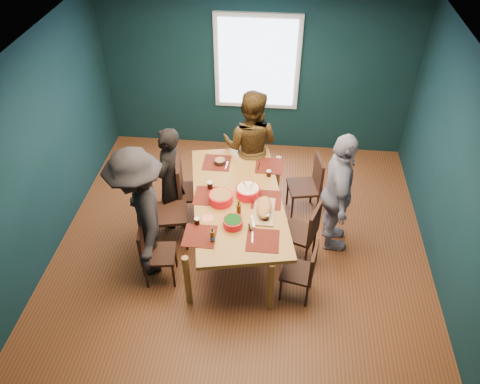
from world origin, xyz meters
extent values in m
cube|color=brown|center=(0.00, 0.00, -0.01)|extent=(5.00, 5.00, 0.01)
cube|color=beige|center=(0.00, 0.00, 2.70)|extent=(5.00, 5.00, 0.01)
cube|color=#0F2A35|center=(-2.50, 0.00, 1.35)|extent=(0.01, 5.00, 2.70)
cube|color=#0F2A35|center=(2.50, 0.00, 1.35)|extent=(0.01, 5.00, 2.70)
cube|color=#0F2A35|center=(0.00, 2.50, 1.35)|extent=(5.00, 0.01, 2.70)
cube|color=#0F2A35|center=(0.00, -2.50, 1.35)|extent=(5.00, 0.01, 2.70)
cube|color=silver|center=(0.00, 2.47, 1.55)|extent=(1.35, 0.06, 1.55)
cube|color=#A26830|center=(-0.05, 0.01, 0.81)|extent=(1.52, 2.38, 0.06)
cylinder|color=#A26830|center=(-0.54, -1.00, 0.39)|extent=(0.08, 0.08, 0.78)
cylinder|color=#A26830|center=(0.43, -1.00, 0.39)|extent=(0.08, 0.08, 0.78)
cylinder|color=#A26830|center=(-0.54, 1.03, 0.39)|extent=(0.08, 0.08, 0.78)
cylinder|color=#A26830|center=(0.43, 1.03, 0.39)|extent=(0.08, 0.08, 0.78)
cube|color=black|center=(-0.71, 0.52, 0.47)|extent=(0.50, 0.50, 0.04)
cube|color=black|center=(-0.90, 0.49, 0.73)|extent=(0.11, 0.44, 0.48)
cylinder|color=black|center=(-0.87, 0.30, 0.22)|extent=(0.03, 0.03, 0.45)
cylinder|color=black|center=(-0.50, 0.36, 0.22)|extent=(0.03, 0.03, 0.45)
cylinder|color=black|center=(-0.92, 0.67, 0.22)|extent=(0.03, 0.03, 0.45)
cylinder|color=black|center=(-0.55, 0.73, 0.22)|extent=(0.03, 0.03, 0.45)
cube|color=black|center=(-0.97, 0.00, 0.50)|extent=(0.56, 0.56, 0.04)
cube|color=black|center=(-1.17, -0.04, 0.78)|extent=(0.14, 0.47, 0.51)
cylinder|color=black|center=(-1.12, -0.24, 0.24)|extent=(0.04, 0.04, 0.48)
cylinder|color=black|center=(-0.73, -0.15, 0.24)|extent=(0.04, 0.04, 0.48)
cylinder|color=black|center=(-1.20, 0.16, 0.24)|extent=(0.04, 0.04, 0.48)
cylinder|color=black|center=(-0.81, 0.24, 0.24)|extent=(0.04, 0.04, 0.48)
cube|color=black|center=(-0.95, -0.65, 0.42)|extent=(0.44, 0.44, 0.04)
cube|color=black|center=(-1.13, -0.68, 0.65)|extent=(0.09, 0.39, 0.43)
cylinder|color=black|center=(-1.10, -0.84, 0.20)|extent=(0.03, 0.03, 0.40)
cylinder|color=black|center=(-0.76, -0.80, 0.20)|extent=(0.03, 0.03, 0.40)
cylinder|color=black|center=(-1.14, -0.51, 0.20)|extent=(0.03, 0.03, 0.40)
cylinder|color=black|center=(-0.81, -0.47, 0.20)|extent=(0.03, 0.03, 0.40)
cube|color=black|center=(0.81, 0.78, 0.46)|extent=(0.50, 0.50, 0.04)
cube|color=black|center=(1.00, 0.82, 0.71)|extent=(0.13, 0.42, 0.47)
cylinder|color=black|center=(0.67, 0.57, 0.22)|extent=(0.03, 0.03, 0.43)
cylinder|color=black|center=(1.03, 0.64, 0.22)|extent=(0.03, 0.03, 0.43)
cylinder|color=black|center=(0.60, 0.93, 0.22)|extent=(0.03, 0.03, 0.43)
cylinder|color=black|center=(0.95, 1.00, 0.22)|extent=(0.03, 0.03, 0.43)
cube|color=black|center=(0.75, -0.13, 0.44)|extent=(0.53, 0.53, 0.04)
cube|color=black|center=(0.93, -0.19, 0.68)|extent=(0.18, 0.40, 0.45)
cylinder|color=black|center=(0.53, -0.24, 0.21)|extent=(0.03, 0.03, 0.42)
cylinder|color=black|center=(0.86, -0.36, 0.21)|extent=(0.03, 0.03, 0.42)
cylinder|color=black|center=(0.65, 0.10, 0.21)|extent=(0.03, 0.03, 0.42)
cylinder|color=black|center=(0.98, -0.02, 0.21)|extent=(0.03, 0.03, 0.42)
cube|color=black|center=(0.74, -0.75, 0.40)|extent=(0.44, 0.44, 0.04)
cube|color=black|center=(0.91, -0.78, 0.62)|extent=(0.11, 0.37, 0.41)
cylinder|color=black|center=(0.56, -0.87, 0.19)|extent=(0.03, 0.03, 0.38)
cylinder|color=black|center=(0.87, -0.94, 0.19)|extent=(0.03, 0.03, 0.38)
cylinder|color=black|center=(0.62, -0.56, 0.19)|extent=(0.03, 0.03, 0.38)
cylinder|color=black|center=(0.93, -0.62, 0.19)|extent=(0.03, 0.03, 0.38)
imported|color=black|center=(-1.02, 0.39, 0.77)|extent=(0.46, 0.62, 1.55)
imported|color=black|center=(0.02, 1.14, 0.87)|extent=(0.96, 0.81, 1.75)
imported|color=white|center=(1.21, 0.17, 0.87)|extent=(0.47, 1.04, 1.74)
imported|color=black|center=(-1.17, -0.49, 0.91)|extent=(1.08, 1.34, 1.82)
cylinder|color=red|center=(-0.25, -0.09, 0.90)|extent=(0.30, 0.30, 0.12)
cylinder|color=#598C32|center=(-0.25, -0.09, 0.95)|extent=(0.26, 0.26, 0.02)
cylinder|color=red|center=(0.07, 0.07, 0.90)|extent=(0.31, 0.31, 0.12)
cylinder|color=#F8E6CB|center=(0.07, 0.07, 0.96)|extent=(0.27, 0.27, 0.02)
cylinder|color=tan|center=(0.11, 0.07, 1.00)|extent=(0.09, 0.17, 0.25)
cylinder|color=tan|center=(0.04, 0.07, 1.00)|extent=(0.08, 0.17, 0.25)
cylinder|color=red|center=(-0.05, -0.50, 0.89)|extent=(0.24, 0.24, 0.10)
cylinder|color=#114412|center=(-0.05, -0.50, 0.93)|extent=(0.21, 0.21, 0.02)
cube|color=tan|center=(0.30, -0.22, 0.85)|extent=(0.26, 0.51, 0.02)
ellipsoid|color=#B77C41|center=(0.30, -0.22, 0.92)|extent=(0.19, 0.40, 0.12)
cube|color=silver|center=(0.17, -0.42, 0.87)|extent=(0.07, 0.20, 0.00)
cylinder|color=black|center=(0.15, -0.54, 0.87)|extent=(0.05, 0.11, 0.02)
sphere|color=#215613|center=(0.30, -0.33, 0.93)|extent=(0.04, 0.04, 0.04)
sphere|color=#215613|center=(0.30, -0.22, 0.93)|extent=(0.04, 0.04, 0.04)
sphere|color=#215613|center=(0.30, -0.11, 0.93)|extent=(0.04, 0.04, 0.04)
cylinder|color=black|center=(-0.37, 0.72, 0.87)|extent=(0.16, 0.16, 0.07)
cylinder|color=#598C32|center=(-0.37, 0.72, 0.90)|extent=(0.14, 0.14, 0.02)
cylinder|color=#452B0C|center=(-0.26, -0.77, 0.92)|extent=(0.05, 0.05, 0.15)
cylinder|color=#452B0C|center=(-0.26, -0.77, 1.02)|extent=(0.02, 0.02, 0.06)
cylinder|color=#1748A7|center=(-0.26, -0.77, 0.89)|extent=(0.06, 0.06, 0.03)
cylinder|color=#452B0C|center=(-0.01, -0.30, 0.92)|extent=(0.06, 0.06, 0.16)
cylinder|color=#452B0C|center=(-0.01, -0.30, 1.03)|extent=(0.02, 0.02, 0.06)
cylinder|color=black|center=(-0.48, -0.51, 0.88)|extent=(0.06, 0.06, 0.09)
cylinder|color=silver|center=(-0.48, -0.51, 0.92)|extent=(0.07, 0.07, 0.01)
cylinder|color=black|center=(0.33, -0.37, 0.89)|extent=(0.07, 0.07, 0.10)
cylinder|color=silver|center=(0.33, -0.37, 0.93)|extent=(0.07, 0.07, 0.01)
cylinder|color=black|center=(0.31, 0.50, 0.88)|extent=(0.06, 0.06, 0.09)
cylinder|color=silver|center=(0.31, 0.50, 0.92)|extent=(0.06, 0.06, 0.01)
cylinder|color=black|center=(-0.43, 0.17, 0.89)|extent=(0.07, 0.07, 0.10)
cylinder|color=silver|center=(-0.43, 0.17, 0.94)|extent=(0.08, 0.08, 0.02)
cube|color=#FA7D69|center=(0.29, 0.01, 0.84)|extent=(0.15, 0.15, 0.00)
cube|color=#FA7D69|center=(-0.37, -0.40, 0.84)|extent=(0.14, 0.14, 0.00)
cube|color=#FA7D69|center=(0.26, -0.73, 0.84)|extent=(0.15, 0.15, 0.00)
camera|label=1|loc=(0.43, -4.46, 4.68)|focal=35.00mm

